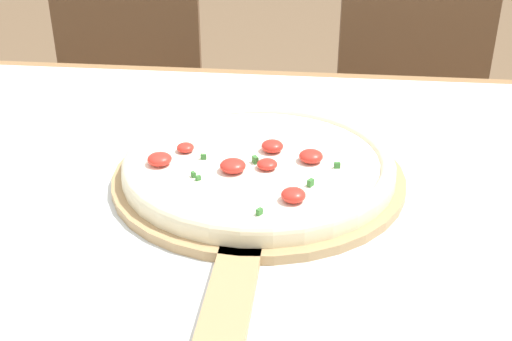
% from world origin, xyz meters
% --- Properties ---
extents(dining_table, '(1.28, 1.02, 0.74)m').
position_xyz_m(dining_table, '(0.00, 0.00, 0.64)').
color(dining_table, olive).
rests_on(dining_table, ground_plane).
extents(towel_cloth, '(1.20, 0.94, 0.00)m').
position_xyz_m(towel_cloth, '(0.00, 0.00, 0.74)').
color(towel_cloth, silver).
rests_on(towel_cloth, dining_table).
extents(pizza_peel, '(0.37, 0.59, 0.01)m').
position_xyz_m(pizza_peel, '(0.04, 0.03, 0.75)').
color(pizza_peel, tan).
rests_on(pizza_peel, towel_cloth).
extents(pizza, '(0.35, 0.35, 0.03)m').
position_xyz_m(pizza, '(0.04, 0.06, 0.77)').
color(pizza, beige).
rests_on(pizza, pizza_peel).
extents(chair_left, '(0.44, 0.44, 0.88)m').
position_xyz_m(chair_left, '(-0.39, 0.85, 0.51)').
color(chair_left, brown).
rests_on(chair_left, ground_plane).
extents(chair_right, '(0.42, 0.42, 0.88)m').
position_xyz_m(chair_right, '(0.35, 0.85, 0.51)').
color(chair_right, brown).
rests_on(chair_right, ground_plane).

